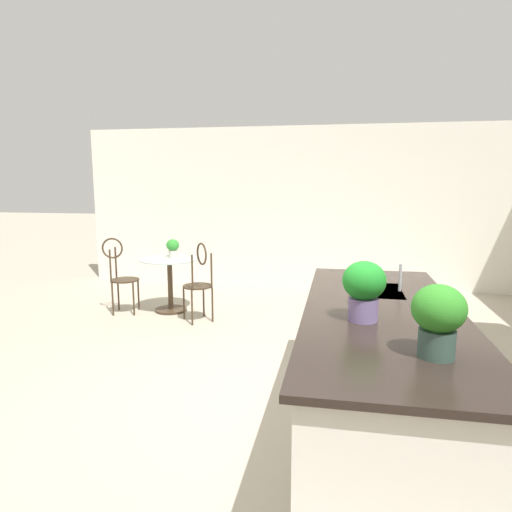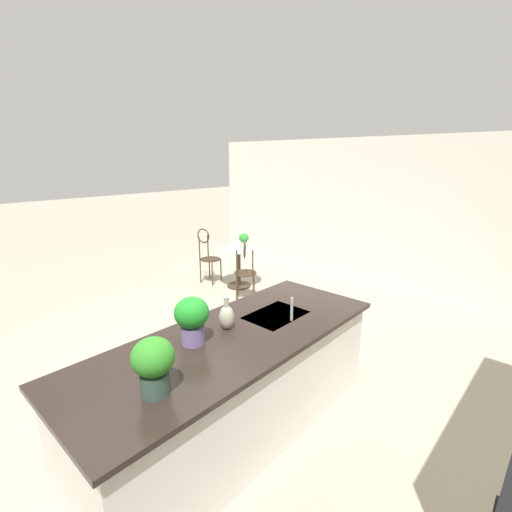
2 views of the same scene
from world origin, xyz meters
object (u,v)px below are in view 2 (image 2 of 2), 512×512
object	(u,v)px
chair_near_window	(245,268)
chair_by_island	(208,253)
potted_plant_counter_near	(192,317)
vase_on_counter	(227,317)
potted_plant_on_table	(244,239)
potted_plant_counter_far	(153,363)
bistro_table	(239,263)

from	to	relation	value
chair_near_window	chair_by_island	bearing A→B (deg)	-99.55
potted_plant_counter_near	vase_on_counter	size ratio (longest dim) A/B	1.32
potted_plant_counter_near	potted_plant_on_table	bearing A→B (deg)	-141.59
chair_by_island	chair_near_window	bearing A→B (deg)	80.45
chair_by_island	potted_plant_counter_near	xyz separation A→B (m)	(2.75, 3.09, 0.56)
potted_plant_counter_far	potted_plant_counter_near	xyz separation A→B (m)	(-0.55, -0.33, 0.01)
bistro_table	chair_by_island	size ratio (longest dim) A/B	0.77
potted_plant_counter_near	vase_on_counter	xyz separation A→B (m)	(-0.35, 0.02, -0.11)
chair_by_island	potted_plant_counter_far	size ratio (longest dim) A/B	2.81
potted_plant_on_table	vase_on_counter	size ratio (longest dim) A/B	0.88
chair_by_island	vase_on_counter	bearing A→B (deg)	52.23
bistro_table	vase_on_counter	bearing A→B (deg)	43.46
potted_plant_counter_near	vase_on_counter	world-z (taller)	potted_plant_counter_near
chair_near_window	potted_plant_counter_near	world-z (taller)	potted_plant_counter_near
potted_plant_counter_far	potted_plant_counter_near	size ratio (longest dim) A/B	0.97
chair_near_window	vase_on_counter	xyz separation A→B (m)	(2.20, 1.92, 0.46)
bistro_table	chair_near_window	world-z (taller)	chair_near_window
chair_near_window	vase_on_counter	size ratio (longest dim) A/B	3.62
chair_by_island	vase_on_counter	world-z (taller)	vase_on_counter
bistro_table	potted_plant_counter_far	distance (m)	4.53
chair_by_island	potted_plant_on_table	world-z (taller)	chair_by_island
potted_plant_counter_far	bistro_table	bearing A→B (deg)	-141.52
potted_plant_counter_far	chair_by_island	bearing A→B (deg)	-134.01
bistro_table	potted_plant_on_table	bearing A→B (deg)	-179.95
chair_by_island	bistro_table	bearing A→B (deg)	107.88
chair_near_window	potted_plant_counter_far	xyz separation A→B (m)	(3.10, 2.23, 0.56)
chair_by_island	potted_plant_counter_far	xyz separation A→B (m)	(3.30, 3.42, 0.56)
potted_plant_counter_far	potted_plant_counter_near	world-z (taller)	potted_plant_counter_near
potted_plant_on_table	potted_plant_counter_near	size ratio (longest dim) A/B	0.67
chair_near_window	bistro_table	bearing A→B (deg)	-126.07
vase_on_counter	potted_plant_counter_far	bearing A→B (deg)	19.39
potted_plant_on_table	potted_plant_counter_near	world-z (taller)	potted_plant_counter_near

